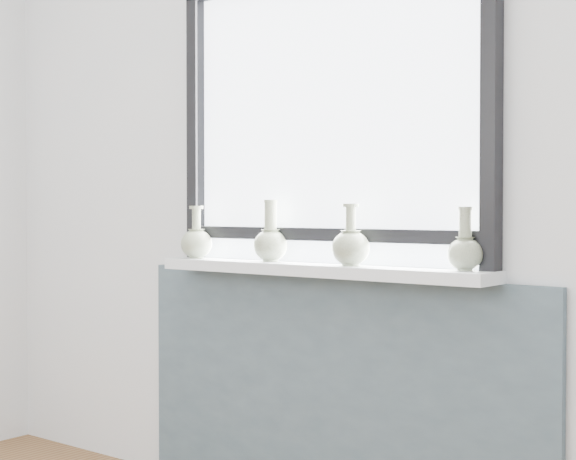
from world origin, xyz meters
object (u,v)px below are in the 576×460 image
Objects in this scene: vase_b at (270,242)px; vase_d at (465,250)px; windowsill at (317,270)px; vase_c at (351,246)px; vase_a at (196,241)px.

vase_b reaches higher than vase_d.
windowsill is at bearing -0.92° from vase_b.
vase_c reaches higher than windowsill.
vase_c is (0.15, -0.02, 0.09)m from windowsill.
windowsill is at bearing 1.89° from vase_a.
windowsill is 0.23m from vase_b.
vase_b reaches higher than vase_a.
vase_a is 1.02× the size of vase_d.
vase_b reaches higher than windowsill.
vase_a is at bearing -178.65° from vase_d.
windowsill is 0.57m from vase_d.
vase_a is at bearing -176.42° from vase_b.
vase_c is at bearing -0.09° from vase_a.
vase_c is (0.36, -0.02, -0.00)m from vase_b.
vase_a is 0.71m from vase_c.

